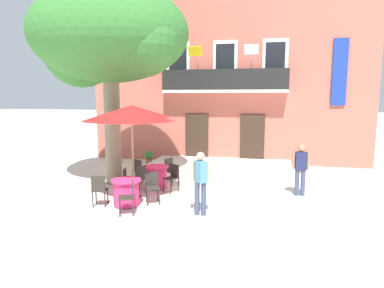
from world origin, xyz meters
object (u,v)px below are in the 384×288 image
at_px(cafe_chair_middle_0, 99,188).
at_px(ground_planter_left, 149,157).
at_px(ground_planter_right, 301,164).
at_px(cafe_chair_near_tree_3, 173,176).
at_px(pedestrian_mid_plaza, 301,167).
at_px(cafe_umbrella, 132,113).
at_px(cafe_table_middle, 126,192).
at_px(cafe_chair_near_tree_0, 171,169).
at_px(pedestrian_near_entrance, 200,180).
at_px(plane_tree, 108,39).
at_px(cafe_chair_middle_2, 152,185).
at_px(cafe_table_near_tree, 156,177).
at_px(cafe_chair_near_tree_2, 139,177).
at_px(cafe_chair_near_tree_1, 140,170).
at_px(cafe_chair_middle_1, 129,195).
at_px(cafe_chair_middle_3, 128,181).

xyz_separation_m(cafe_chair_middle_0, ground_planter_left, (-0.67, 6.01, -0.19)).
bearing_deg(ground_planter_right, cafe_chair_near_tree_3, -138.56).
bearing_deg(ground_planter_left, pedestrian_mid_plaza, -30.23).
height_order(cafe_chair_middle_0, cafe_umbrella, cafe_umbrella).
bearing_deg(cafe_umbrella, cafe_table_middle, -83.17).
bearing_deg(cafe_chair_near_tree_0, pedestrian_near_entrance, -60.56).
height_order(plane_tree, pedestrian_near_entrance, plane_tree).
distance_m(plane_tree, ground_planter_left, 5.88).
bearing_deg(ground_planter_right, cafe_chair_middle_2, -132.71).
relative_size(cafe_table_near_tree, ground_planter_left, 1.42).
xyz_separation_m(cafe_chair_middle_0, ground_planter_right, (6.07, 5.75, -0.21)).
distance_m(cafe_table_near_tree, pedestrian_near_entrance, 3.02).
bearing_deg(cafe_chair_near_tree_2, cafe_chair_middle_0, -112.76).
xyz_separation_m(cafe_chair_near_tree_1, cafe_table_middle, (0.44, -2.24, -0.14)).
relative_size(cafe_chair_middle_2, pedestrian_near_entrance, 0.54).
bearing_deg(plane_tree, pedestrian_mid_plaza, -1.77).
distance_m(cafe_chair_near_tree_3, cafe_chair_middle_0, 2.46).
xyz_separation_m(cafe_chair_near_tree_0, pedestrian_mid_plaza, (4.38, -0.53, 0.39)).
bearing_deg(cafe_table_near_tree, cafe_chair_middle_2, -75.52).
height_order(cafe_chair_near_tree_2, cafe_chair_middle_1, same).
bearing_deg(ground_planter_left, cafe_umbrella, -75.50).
xyz_separation_m(cafe_chair_near_tree_0, cafe_chair_near_tree_3, (0.35, -1.01, 0.00)).
bearing_deg(cafe_umbrella, pedestrian_near_entrance, -24.54).
xyz_separation_m(cafe_table_middle, cafe_chair_middle_2, (0.64, 0.40, 0.14)).
bearing_deg(cafe_table_near_tree, cafe_umbrella, -106.06).
distance_m(plane_tree, cafe_chair_near_tree_3, 5.20).
relative_size(cafe_chair_middle_1, cafe_umbrella, 0.31).
height_order(cafe_table_near_tree, cafe_chair_middle_3, cafe_chair_middle_3).
xyz_separation_m(cafe_table_middle, cafe_umbrella, (-0.09, 0.75, 2.22)).
xyz_separation_m(cafe_table_near_tree, cafe_chair_middle_0, (-0.96, -2.17, 0.14)).
relative_size(cafe_chair_near_tree_0, cafe_chair_middle_2, 1.00).
bearing_deg(cafe_table_middle, cafe_umbrella, 96.83).
bearing_deg(cafe_chair_middle_0, cafe_table_near_tree, 66.10).
height_order(cafe_chair_near_tree_2, pedestrian_mid_plaza, pedestrian_mid_plaza).
bearing_deg(pedestrian_near_entrance, cafe_chair_near_tree_1, 136.28).
bearing_deg(cafe_chair_near_tree_2, plane_tree, 144.53).
height_order(cafe_chair_middle_3, pedestrian_near_entrance, pedestrian_near_entrance).
xyz_separation_m(ground_planter_right, pedestrian_near_entrance, (-3.14, -5.81, 0.64)).
bearing_deg(ground_planter_right, ground_planter_left, 177.83).
bearing_deg(cafe_chair_near_tree_0, cafe_chair_middle_0, -114.41).
relative_size(cafe_table_middle, cafe_umbrella, 0.30).
bearing_deg(cafe_table_middle, plane_tree, 123.85).
height_order(plane_tree, cafe_chair_near_tree_3, plane_tree).
distance_m(cafe_chair_near_tree_0, cafe_table_middle, 2.67).
bearing_deg(cafe_umbrella, cafe_chair_near_tree_2, 89.72).
height_order(cafe_chair_middle_0, cafe_chair_middle_3, same).
bearing_deg(cafe_chair_near_tree_1, cafe_chair_middle_1, -74.53).
distance_m(cafe_chair_near_tree_3, ground_planter_left, 4.77).
relative_size(cafe_table_near_tree, cafe_chair_middle_1, 0.95).
height_order(cafe_chair_near_tree_0, cafe_chair_middle_0, same).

